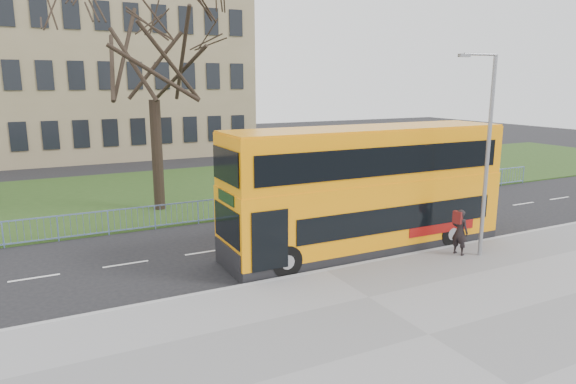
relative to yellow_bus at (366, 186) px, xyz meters
name	(u,v)px	position (x,y,z in m)	size (l,w,h in m)	color
ground	(303,260)	(-2.71, 0.06, -2.55)	(120.00, 120.00, 0.00)	black
pavement	(428,336)	(-2.71, -6.69, -2.49)	(80.00, 10.50, 0.12)	slate
kerb	(325,271)	(-2.71, -1.49, -2.48)	(80.00, 0.20, 0.14)	#959698
grass_verge	(193,189)	(-2.71, 14.36, -2.51)	(80.00, 15.40, 0.08)	#213A15
guard_railing	(238,208)	(-2.71, 6.66, -2.00)	(40.00, 0.12, 1.10)	#6C87C0
bare_tree	(153,78)	(-5.71, 10.06, 4.14)	(9.26, 9.26, 13.23)	black
civic_building	(69,76)	(-7.71, 35.06, 4.45)	(30.00, 15.00, 14.00)	#847454
yellow_bus	(366,186)	(0.00, 0.00, 0.00)	(11.37, 2.79, 4.76)	#FF960A
pedestrian	(460,232)	(2.65, -2.33, -1.56)	(0.64, 0.42, 1.74)	black
street_lamp	(486,149)	(3.20, -2.75, 1.59)	(1.55, 0.40, 7.34)	gray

